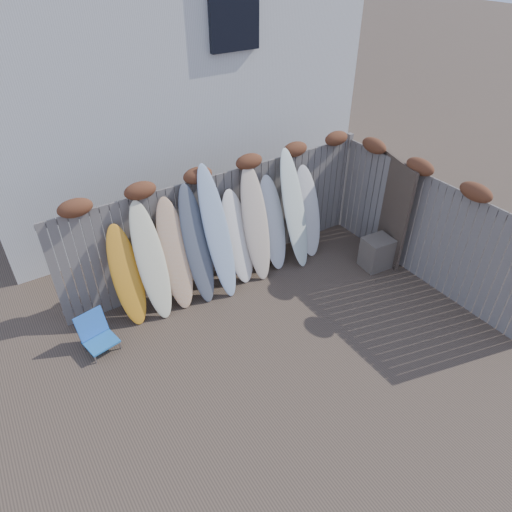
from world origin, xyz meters
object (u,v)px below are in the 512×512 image
lattice_panel (387,208)px  surfboard_0 (127,276)px  wooden_crate (377,253)px  beach_chair (96,333)px

lattice_panel → surfboard_0: size_ratio=1.16×
wooden_crate → surfboard_0: 4.68m
beach_chair → lattice_panel: size_ratio=0.30×
beach_chair → wooden_crate: (5.22, -0.82, 0.03)m
surfboard_0 → lattice_panel: bearing=-8.9°
wooden_crate → lattice_panel: (0.43, 0.30, 0.72)m
lattice_panel → wooden_crate: bearing=-128.4°
beach_chair → lattice_panel: lattice_panel is taller
wooden_crate → lattice_panel: bearing=35.2°
wooden_crate → surfboard_0: size_ratio=0.35×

